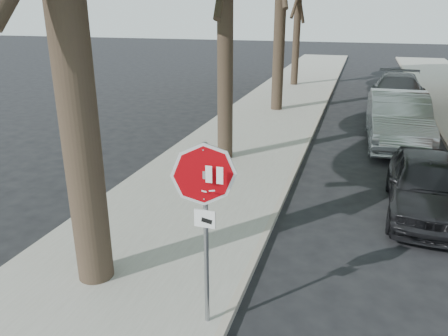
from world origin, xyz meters
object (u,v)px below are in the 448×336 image
Objects in this scene: car_b at (398,119)px; car_c at (397,93)px; stop_sign at (205,202)px; car_a at (426,185)px.

car_c is (0.30, 5.54, -0.06)m from car_b.
stop_sign reaches higher than car_a.
car_c is (0.00, 10.96, 0.12)m from car_a.
stop_sign is 0.67× the size of car_a.
car_c reaches higher than car_a.
stop_sign is at bearing -121.67° from car_a.
car_b reaches higher than car_c.
car_b is at bearing 73.82° from stop_sign.
stop_sign is at bearing -97.78° from car_c.
car_a is 0.72× the size of car_c.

